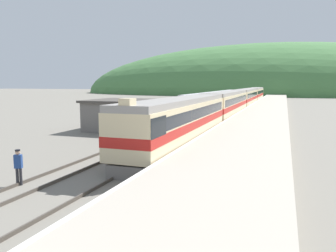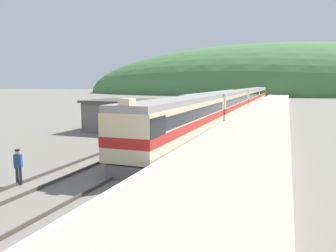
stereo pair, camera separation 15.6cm
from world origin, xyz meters
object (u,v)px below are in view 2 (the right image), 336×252
at_px(carriage_second, 229,104).
at_px(siding_train, 221,101).
at_px(carriage_third, 247,98).
at_px(track_worker, 18,165).
at_px(carriage_fourth, 257,94).
at_px(express_train_lead_car, 181,121).

height_order(carriage_second, siding_train, carriage_second).
relative_size(carriage_third, siding_train, 0.52).
relative_size(carriage_second, track_worker, 12.10).
bearing_deg(carriage_fourth, express_train_lead_car, -90.00).
xyz_separation_m(express_train_lead_car, track_worker, (-4.64, -11.94, -1.10)).
distance_m(carriage_fourth, siding_train, 30.71).
bearing_deg(carriage_third, express_train_lead_car, -90.00).
relative_size(carriage_fourth, siding_train, 0.52).
distance_m(carriage_third, siding_train, 8.70).
bearing_deg(carriage_fourth, siding_train, -97.32).
bearing_deg(carriage_second, siding_train, 104.69).
height_order(carriage_second, carriage_fourth, same).
relative_size(carriage_second, carriage_fourth, 1.00).
xyz_separation_m(carriage_third, track_worker, (-4.64, -56.51, -1.09)).
bearing_deg(siding_train, track_worker, -90.86).
xyz_separation_m(express_train_lead_car, siding_train, (-3.91, 36.80, -0.32)).
relative_size(carriage_third, carriage_fourth, 1.00).
height_order(carriage_fourth, siding_train, carriage_fourth).
relative_size(siding_train, track_worker, 23.29).
height_order(express_train_lead_car, carriage_third, express_train_lead_car).
bearing_deg(carriage_third, siding_train, -116.71).
xyz_separation_m(carriage_third, siding_train, (-3.91, -7.77, -0.30)).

